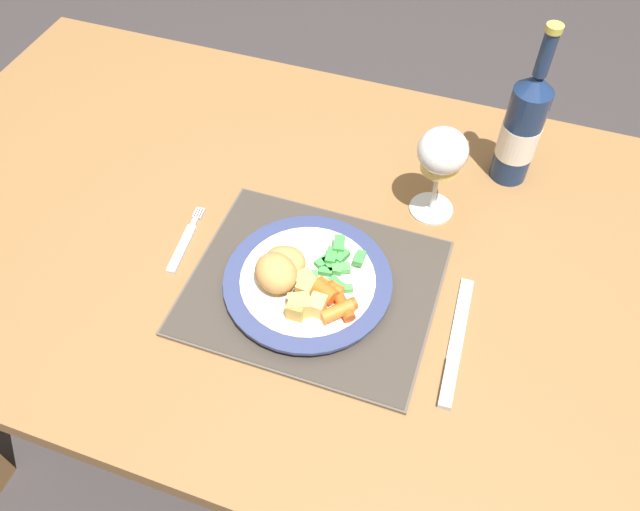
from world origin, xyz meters
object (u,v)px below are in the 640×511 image
(fork, at_px, (184,244))
(table_knife, at_px, (454,351))
(dinner_plate, at_px, (309,282))
(bottle, at_px, (522,128))
(wine_glass, at_px, (442,155))
(dining_table, at_px, (328,276))

(fork, distance_m, table_knife, 0.43)
(dinner_plate, bearing_deg, table_knife, -8.61)
(bottle, bearing_deg, dinner_plate, -125.24)
(fork, height_order, wine_glass, wine_glass)
(fork, height_order, table_knife, table_knife)
(bottle, bearing_deg, dining_table, -134.42)
(dining_table, bearing_deg, dinner_plate, -89.30)
(table_knife, distance_m, bottle, 0.38)
(fork, xyz_separation_m, bottle, (0.44, 0.32, 0.10))
(fork, bearing_deg, bottle, 35.58)
(dining_table, xyz_separation_m, wine_glass, (0.13, 0.12, 0.20))
(dining_table, relative_size, dinner_plate, 6.22)
(wine_glass, xyz_separation_m, bottle, (0.10, 0.12, -0.02))
(fork, height_order, bottle, bottle)
(wine_glass, distance_m, bottle, 0.16)
(table_knife, bearing_deg, bottle, 87.65)
(dining_table, relative_size, wine_glass, 9.41)
(table_knife, xyz_separation_m, bottle, (0.02, 0.37, 0.10))
(dining_table, relative_size, table_knife, 7.16)
(table_knife, relative_size, bottle, 0.76)
(dinner_plate, bearing_deg, dining_table, 90.70)
(dining_table, distance_m, table_knife, 0.27)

